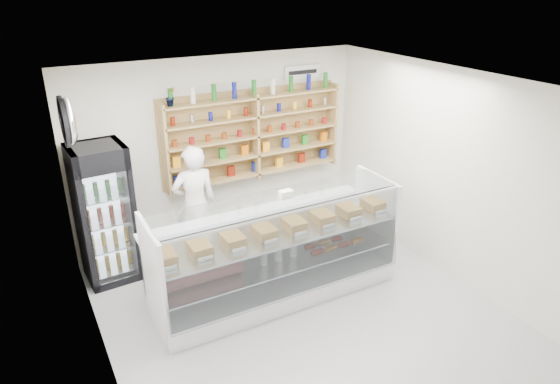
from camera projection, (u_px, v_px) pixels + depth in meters
room at (307, 213)px, 5.53m from camera, size 5.00×5.00×5.00m
display_counter at (276, 269)px, 6.38m from camera, size 3.16×0.94×1.38m
shop_worker at (195, 204)px, 7.02m from camera, size 0.66×0.46×1.72m
drinks_cooler at (105, 214)px, 6.54m from camera, size 0.72×0.70×1.89m
wall_shelving at (255, 135)px, 7.56m from camera, size 2.84×0.28×1.33m
potted_plant at (171, 97)px, 6.72m from camera, size 0.17×0.15×0.26m
security_mirror at (69, 121)px, 5.12m from camera, size 0.15×0.50×0.50m
wall_sign at (302, 72)px, 7.72m from camera, size 0.62×0.03×0.20m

